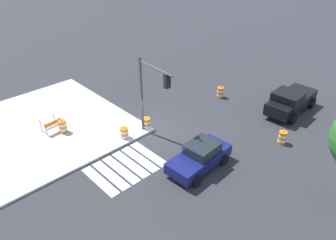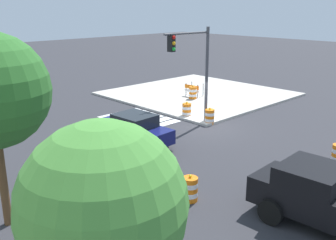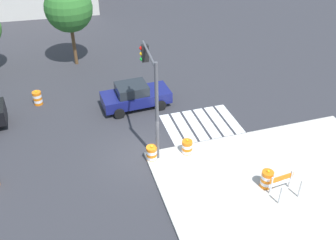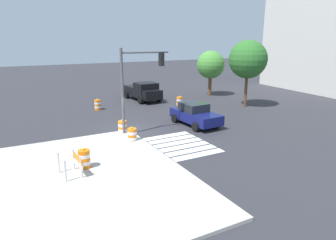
{
  "view_description": "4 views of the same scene",
  "coord_description": "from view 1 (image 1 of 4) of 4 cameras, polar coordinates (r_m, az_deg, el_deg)",
  "views": [
    {
      "loc": [
        12.83,
        14.94,
        13.0
      ],
      "look_at": [
        -0.25,
        1.12,
        1.31
      ],
      "focal_mm": 34.8,
      "sensor_mm": 36.0,
      "label": 1
    },
    {
      "loc": [
        -13.72,
        16.29,
        6.77
      ],
      "look_at": [
        0.13,
        2.97,
        1.02
      ],
      "focal_mm": 40.96,
      "sensor_mm": 36.0,
      "label": 2
    },
    {
      "loc": [
        -3.44,
        -15.39,
        12.96
      ],
      "look_at": [
        1.87,
        1.66,
        0.81
      ],
      "focal_mm": 40.26,
      "sensor_mm": 36.0,
      "label": 3
    },
    {
      "loc": [
        18.82,
        -7.06,
        6.21
      ],
      "look_at": [
        1.52,
        2.21,
        0.91
      ],
      "focal_mm": 32.34,
      "sensor_mm": 36.0,
      "label": 4
    }
  ],
  "objects": [
    {
      "name": "pickup_truck",
      "position": [
        27.12,
        20.57,
        3.08
      ],
      "size": [
        5.24,
        2.54,
        1.92
      ],
      "color": "black",
      "rests_on": "ground"
    },
    {
      "name": "sidewalk_corner",
      "position": [
        25.54,
        -21.68,
        -1.33
      ],
      "size": [
        12.0,
        12.0,
        0.15
      ],
      "primitive_type": "cube",
      "color": "#BCB7AD",
      "rests_on": "ground"
    },
    {
      "name": "traffic_light_pole",
      "position": [
        20.94,
        -2.92,
        5.79
      ],
      "size": [
        0.48,
        3.29,
        5.5
      ],
      "color": "#4C4C51",
      "rests_on": "sidewalk_corner"
    },
    {
      "name": "ground_plane",
      "position": [
        23.6,
        -2.31,
        -1.89
      ],
      "size": [
        120.0,
        120.0,
        0.0
      ],
      "primitive_type": "plane",
      "color": "#2D2D33"
    },
    {
      "name": "sports_car",
      "position": [
        19.91,
        5.59,
        -6.35
      ],
      "size": [
        4.39,
        2.31,
        1.63
      ],
      "color": "navy",
      "rests_on": "ground"
    },
    {
      "name": "traffic_barrel_crosswalk_end",
      "position": [
        23.4,
        19.39,
        -2.9
      ],
      "size": [
        0.56,
        0.56,
        1.02
      ],
      "color": "orange",
      "rests_on": "ground"
    },
    {
      "name": "traffic_barrel_near_corner",
      "position": [
        22.67,
        -7.64,
        -2.37
      ],
      "size": [
        0.56,
        0.56,
        1.02
      ],
      "color": "orange",
      "rests_on": "ground"
    },
    {
      "name": "traffic_barrel_median_far",
      "position": [
        23.59,
        -3.79,
        -0.65
      ],
      "size": [
        0.56,
        0.56,
        1.02
      ],
      "color": "orange",
      "rests_on": "ground"
    },
    {
      "name": "traffic_barrel_on_sidewalk",
      "position": [
        24.13,
        -17.96,
        -1.06
      ],
      "size": [
        0.56,
        0.56,
        1.02
      ],
      "color": "orange",
      "rests_on": "sidewalk_corner"
    },
    {
      "name": "crosswalk_stripes",
      "position": [
        20.48,
        -7.42,
        -8.13
      ],
      "size": [
        4.35,
        3.2,
        0.02
      ],
      "color": "silver",
      "rests_on": "ground"
    },
    {
      "name": "traffic_barrel_median_near",
      "position": [
        28.28,
        9.13,
        4.81
      ],
      "size": [
        0.56,
        0.56,
        1.02
      ],
      "color": "orange",
      "rests_on": "ground"
    },
    {
      "name": "construction_barricade",
      "position": [
        24.37,
        -19.67,
        -0.73
      ],
      "size": [
        1.3,
        0.89,
        1.0
      ],
      "color": "silver",
      "rests_on": "sidewalk_corner"
    }
  ]
}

